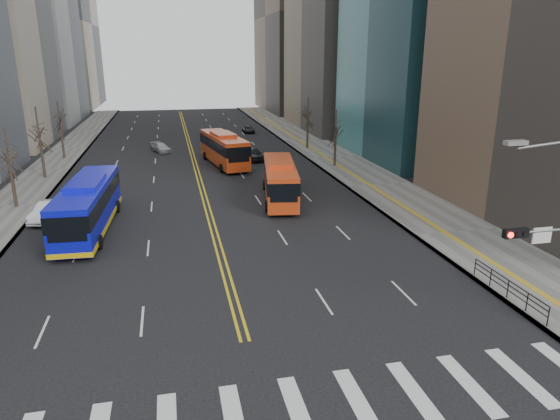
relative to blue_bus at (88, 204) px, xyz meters
The scene contains 14 objects.
ground 24.60m from the blue_bus, 68.40° to the right, with size 220.00×220.00×0.00m, color black.
sidewalk_right 34.64m from the blue_bus, 39.94° to the left, with size 7.00×130.00×0.15m, color slate.
sidewalk_left 23.51m from the blue_bus, 108.61° to the left, with size 5.00×130.00×0.15m, color slate.
crosswalk 24.60m from the blue_bus, 68.40° to the right, with size 26.70×4.00×0.01m.
centerline 33.51m from the blue_bus, 74.35° to the left, with size 0.55×100.00×0.01m.
pedestrian_railing 28.76m from the blue_bus, 35.76° to the right, with size 0.06×6.06×1.02m.
street_trees 12.24m from the blue_bus, 81.09° to the left, with size 35.20×47.20×7.60m.
blue_bus is the anchor object (origin of this frame).
red_bus_near 16.41m from the blue_bus, 17.18° to the left, with size 4.45×11.64×3.60m.
red_bus_far 24.45m from the blue_bus, 59.46° to the left, with size 4.75×12.52×3.85m.
car_white 4.82m from the blue_bus, 138.39° to the left, with size 1.59×4.56×1.50m, color white.
car_dark_mid 28.29m from the blue_bus, 54.74° to the left, with size 1.86×4.63×1.58m, color black.
car_silver 31.75m from the blue_bus, 80.98° to the left, with size 1.64×4.04×1.17m, color #AEAEB4.
car_dark_far 50.15m from the blue_bus, 67.27° to the left, with size 1.81×3.93×1.09m, color black.
Camera 1 is at (-2.79, -14.89, 12.56)m, focal length 32.00 mm.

